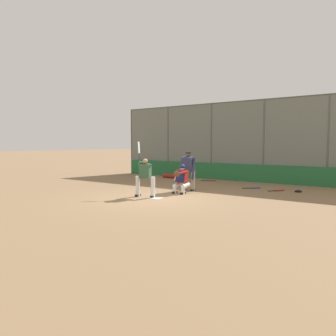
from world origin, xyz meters
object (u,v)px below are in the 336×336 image
object	(u,v)px
umpire_home	(188,170)
fielding_glove_on_dirt	(298,191)
catcher_behind_plate	(181,178)
spare_bat_third_base_side	(278,190)
spare_bat_by_padding	(181,181)
spare_bat_first_base_side	(254,188)
batter_at_plate	(145,176)
spare_bat_near_backstop	(211,181)
equipment_bag_dugout_side	(170,176)

from	to	relation	value
umpire_home	fielding_glove_on_dirt	xyz separation A→B (m)	(-3.93, -2.26, -0.85)
catcher_behind_plate	spare_bat_third_base_side	world-z (taller)	catcher_behind_plate
spare_bat_by_padding	fielding_glove_on_dirt	world-z (taller)	fielding_glove_on_dirt
spare_bat_by_padding	spare_bat_first_base_side	bearing A→B (deg)	70.40
spare_bat_third_base_side	batter_at_plate	bearing A→B (deg)	171.48
spare_bat_third_base_side	spare_bat_by_padding	bearing A→B (deg)	115.60
batter_at_plate	fielding_glove_on_dirt	xyz separation A→B (m)	(-4.39, -4.59, -0.74)
batter_at_plate	fielding_glove_on_dirt	bearing A→B (deg)	-144.42
catcher_behind_plate	fielding_glove_on_dirt	distance (m)	4.89
spare_bat_by_padding	spare_bat_third_base_side	size ratio (longest dim) A/B	1.10
spare_bat_first_base_side	spare_bat_near_backstop	bearing A→B (deg)	108.09
spare_bat_first_base_side	spare_bat_third_base_side	bearing A→B (deg)	-54.42
spare_bat_first_base_side	fielding_glove_on_dirt	size ratio (longest dim) A/B	2.27
spare_bat_first_base_side	equipment_bag_dugout_side	size ratio (longest dim) A/B	0.56
umpire_home	equipment_bag_dugout_side	bearing A→B (deg)	-54.44
umpire_home	equipment_bag_dugout_side	distance (m)	5.28
spare_bat_first_base_side	fielding_glove_on_dirt	world-z (taller)	fielding_glove_on_dirt
spare_bat_by_padding	spare_bat_first_base_side	xyz separation A→B (m)	(-4.05, 0.28, 0.00)
spare_bat_near_backstop	fielding_glove_on_dirt	size ratio (longest dim) A/B	2.74
spare_bat_near_backstop	batter_at_plate	bearing A→B (deg)	-109.08
spare_bat_first_base_side	spare_bat_by_padding	bearing A→B (deg)	130.43
fielding_glove_on_dirt	umpire_home	bearing A→B (deg)	29.94
umpire_home	equipment_bag_dugout_side	size ratio (longest dim) A/B	1.48
catcher_behind_plate	fielding_glove_on_dirt	world-z (taller)	catcher_behind_plate
spare_bat_first_base_side	equipment_bag_dugout_side	bearing A→B (deg)	119.50
spare_bat_third_base_side	fielding_glove_on_dirt	world-z (taller)	fielding_glove_on_dirt
equipment_bag_dugout_side	catcher_behind_plate	bearing A→B (deg)	129.23
spare_bat_near_backstop	fielding_glove_on_dirt	bearing A→B (deg)	-40.53
equipment_bag_dugout_side	spare_bat_first_base_side	bearing A→B (deg)	165.07
catcher_behind_plate	spare_bat_near_backstop	bearing A→B (deg)	-75.65
spare_bat_near_backstop	equipment_bag_dugout_side	distance (m)	2.67
spare_bat_first_base_side	equipment_bag_dugout_side	world-z (taller)	equipment_bag_dugout_side
spare_bat_near_backstop	spare_bat_third_base_side	bearing A→B (deg)	-45.22
spare_bat_third_base_side	spare_bat_first_base_side	size ratio (longest dim) A/B	1.21
spare_bat_near_backstop	equipment_bag_dugout_side	world-z (taller)	equipment_bag_dugout_side
catcher_behind_plate	fielding_glove_on_dirt	size ratio (longest dim) A/B	4.24
spare_bat_near_backstop	fielding_glove_on_dirt	xyz separation A→B (m)	(-4.85, 1.49, 0.02)
batter_at_plate	catcher_behind_plate	distance (m)	1.67
spare_bat_third_base_side	umpire_home	bearing A→B (deg)	154.48
equipment_bag_dugout_side	spare_bat_by_padding	bearing A→B (deg)	142.14
umpire_home	fielding_glove_on_dirt	size ratio (longest dim) A/B	6.00
spare_bat_by_padding	umpire_home	bearing A→B (deg)	22.59
spare_bat_third_base_side	spare_bat_first_base_side	bearing A→B (deg)	111.83
batter_at_plate	spare_bat_first_base_side	world-z (taller)	batter_at_plate
batter_at_plate	spare_bat_by_padding	size ratio (longest dim) A/B	2.49
spare_bat_third_base_side	equipment_bag_dugout_side	size ratio (longest dim) A/B	0.68
spare_bat_third_base_side	spare_bat_first_base_side	xyz separation A→B (m)	(1.15, -0.18, 0.00)
catcher_behind_plate	equipment_bag_dugout_side	xyz separation A→B (m)	(3.73, -4.57, -0.48)
batter_at_plate	umpire_home	world-z (taller)	batter_at_plate
fielding_glove_on_dirt	spare_bat_by_padding	bearing A→B (deg)	-3.07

